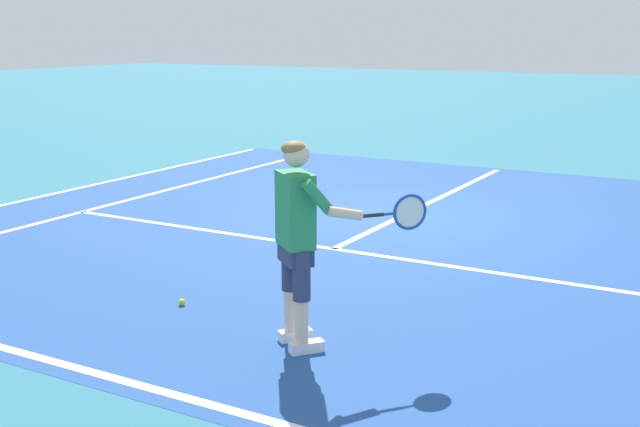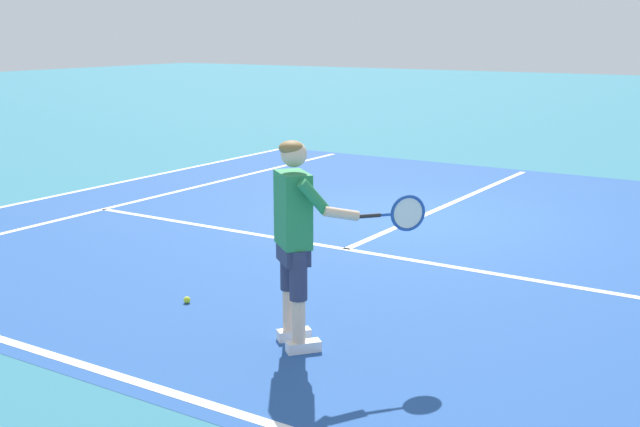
{
  "view_description": "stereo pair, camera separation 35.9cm",
  "coord_description": "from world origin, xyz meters",
  "views": [
    {
      "loc": [
        4.44,
        -10.11,
        2.55
      ],
      "look_at": [
        1.19,
        -4.33,
        1.05
      ],
      "focal_mm": 45.49,
      "sensor_mm": 36.0,
      "label": 1
    },
    {
      "loc": [
        4.75,
        -9.92,
        2.55
      ],
      "look_at": [
        1.19,
        -4.33,
        1.05
      ],
      "focal_mm": 45.49,
      "sensor_mm": 36.0,
      "label": 2
    }
  ],
  "objects": [
    {
      "name": "line_service",
      "position": [
        0.0,
        -1.9,
        0.0
      ],
      "size": [
        8.23,
        0.1,
        0.01
      ],
      "primitive_type": "cube",
      "color": "white",
      "rests_on": "ground"
    },
    {
      "name": "tennis_player",
      "position": [
        1.21,
        -4.72,
        0.99
      ],
      "size": [
        1.13,
        0.81,
        1.71
      ],
      "color": "white",
      "rests_on": "ground"
    },
    {
      "name": "line_centre_service",
      "position": [
        0.0,
        1.3,
        0.0
      ],
      "size": [
        0.1,
        6.4,
        0.01
      ],
      "primitive_type": "cube",
      "color": "white",
      "rests_on": "ground"
    },
    {
      "name": "tennis_ball_by_baseline",
      "position": [
        -0.29,
        -4.39,
        0.03
      ],
      "size": [
        0.07,
        0.07,
        0.07
      ],
      "primitive_type": "sphere",
      "color": "#CCE02D",
      "rests_on": "ground"
    },
    {
      "name": "line_doubles_left",
      "position": [
        -5.49,
        -0.72,
        0.0
      ],
      "size": [
        0.1,
        10.45,
        0.01
      ],
      "primitive_type": "cube",
      "color": "white",
      "rests_on": "ground"
    },
    {
      "name": "court_inner_surface",
      "position": [
        0.0,
        -0.72,
        0.0
      ],
      "size": [
        10.98,
        10.85,
        0.0
      ],
      "primitive_type": "cube",
      "color": "#234C93",
      "rests_on": "ground"
    },
    {
      "name": "line_baseline",
      "position": [
        0.0,
        -5.95,
        0.0
      ],
      "size": [
        10.98,
        0.1,
        0.01
      ],
      "primitive_type": "cube",
      "color": "white",
      "rests_on": "ground"
    },
    {
      "name": "ground_plane",
      "position": [
        0.0,
        0.0,
        0.0
      ],
      "size": [
        80.0,
        80.0,
        0.0
      ],
      "primitive_type": "plane",
      "color": "teal"
    },
    {
      "name": "line_singles_left",
      "position": [
        -4.12,
        -0.72,
        0.0
      ],
      "size": [
        0.1,
        10.45,
        0.01
      ],
      "primitive_type": "cube",
      "color": "white",
      "rests_on": "ground"
    }
  ]
}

